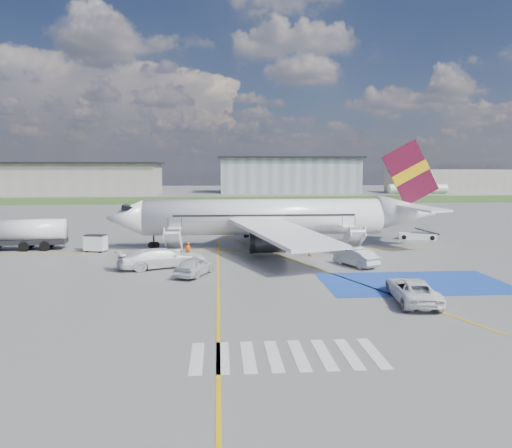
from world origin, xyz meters
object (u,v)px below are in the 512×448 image
at_px(car_silver_b, 356,258).
at_px(van_white_b, 163,255).
at_px(gpu_cart, 96,244).
at_px(airliner, 277,217).
at_px(car_silver_a, 194,266).
at_px(fuel_tanker, 20,237).
at_px(belt_loader, 418,236).
at_px(van_white_a, 412,286).

relative_size(car_silver_b, van_white_b, 0.79).
bearing_deg(gpu_cart, van_white_b, -36.26).
distance_m(airliner, car_silver_a, 16.68).
bearing_deg(car_silver_b, fuel_tanker, -44.38).
bearing_deg(van_white_b, gpu_cart, 18.86).
bearing_deg(airliner, car_silver_a, -120.84).
distance_m(fuel_tanker, van_white_b, 19.54).
height_order(car_silver_b, van_white_b, van_white_b).
relative_size(gpu_cart, belt_loader, 0.48).
height_order(van_white_a, van_white_b, van_white_b).
distance_m(belt_loader, car_silver_b, 20.21).
distance_m(fuel_tanker, van_white_a, 41.21).
bearing_deg(fuel_tanker, gpu_cart, -17.31).
height_order(airliner, gpu_cart, airliner).
relative_size(airliner, car_silver_b, 7.88).
bearing_deg(car_silver_b, belt_loader, -153.03).
relative_size(gpu_cart, car_silver_a, 0.52).
height_order(belt_loader, car_silver_a, car_silver_a).
height_order(airliner, car_silver_b, airliner).
bearing_deg(van_white_a, car_silver_b, -79.92).
bearing_deg(car_silver_a, fuel_tanker, -14.17).
distance_m(airliner, gpu_cart, 19.58).
xyz_separation_m(airliner, fuel_tanker, (-27.72, 0.24, -2.01)).
height_order(airliner, fuel_tanker, airliner).
height_order(belt_loader, van_white_b, van_white_b).
xyz_separation_m(belt_loader, car_silver_a, (-26.58, -19.01, 0.42)).
height_order(belt_loader, car_silver_b, car_silver_b).
distance_m(car_silver_b, van_white_a, 11.73).
distance_m(gpu_cart, car_silver_a, 16.63).
height_order(airliner, van_white_a, airliner).
xyz_separation_m(gpu_cart, van_white_b, (7.95, -8.92, 0.34)).
height_order(airliner, belt_loader, airliner).
relative_size(car_silver_a, van_white_b, 0.77).
bearing_deg(airliner, car_silver_b, -62.37).
bearing_deg(airliner, van_white_a, -74.43).
relative_size(belt_loader, car_silver_a, 1.09).
relative_size(airliner, car_silver_a, 8.09).
xyz_separation_m(fuel_tanker, car_silver_b, (33.58, -11.42, -0.61)).
bearing_deg(van_white_b, car_silver_b, -115.11).
bearing_deg(gpu_cart, van_white_a, -27.62).
bearing_deg(belt_loader, van_white_a, -97.02).
distance_m(van_white_a, van_white_b, 21.68).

